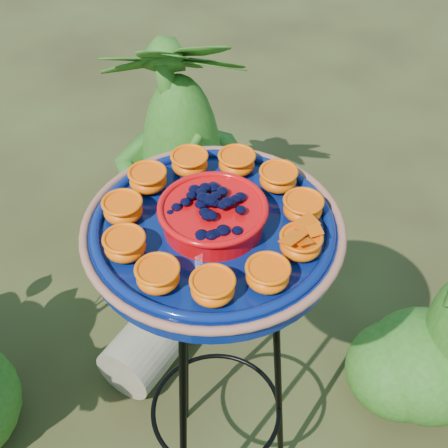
{
  "coord_description": "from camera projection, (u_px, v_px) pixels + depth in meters",
  "views": [
    {
      "loc": [
        -0.71,
        -0.62,
        1.79
      ],
      "look_at": [
        -0.06,
        -0.12,
        1.0
      ],
      "focal_mm": 50.0,
      "sensor_mm": 36.0,
      "label": 1
    }
  ],
  "objects": [
    {
      "name": "driftwood_log",
      "position": [
        175.0,
        314.0,
        2.13
      ],
      "size": [
        0.61,
        0.26,
        0.2
      ],
      "primitive_type": "cylinder",
      "rotation": [
        0.0,
        1.57,
        0.11
      ],
      "color": "gray",
      "rests_on": "ground"
    },
    {
      "name": "shrub_back_right",
      "position": [
        181.0,
        142.0,
        2.25
      ],
      "size": [
        0.72,
        0.72,
        0.9
      ],
      "primitive_type": "imported",
      "rotation": [
        0.0,
        0.0,
        2.31
      ],
      "color": "#235316",
      "rests_on": "ground"
    },
    {
      "name": "feeder_dish",
      "position": [
        213.0,
        227.0,
        1.16
      ],
      "size": [
        0.61,
        0.61,
        0.11
      ],
      "rotation": [
        0.0,
        0.0,
        -0.36
      ],
      "color": "#07185A",
      "rests_on": "tripod_stand"
    },
    {
      "name": "tripod_stand",
      "position": [
        215.0,
        354.0,
        1.45
      ],
      "size": [
        0.44,
        0.44,
        0.94
      ],
      "rotation": [
        0.0,
        0.0,
        -0.36
      ],
      "color": "black",
      "rests_on": "ground"
    },
    {
      "name": "ground_plane",
      "position": [
        205.0,
        435.0,
        1.91
      ],
      "size": [
        20.0,
        20.0,
        0.0
      ],
      "primitive_type": "plane",
      "color": "#2C2513",
      "rests_on": "ground"
    }
  ]
}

